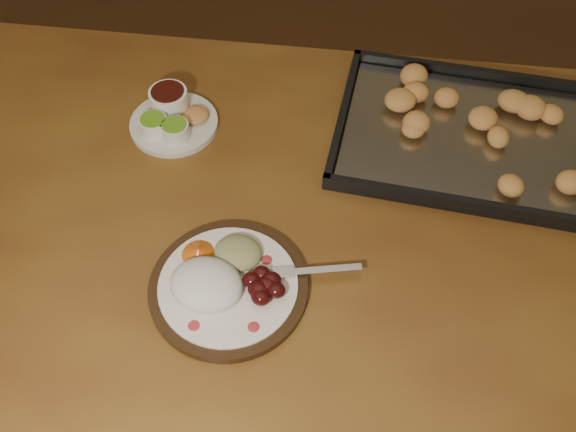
% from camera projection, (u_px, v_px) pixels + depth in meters
% --- Properties ---
extents(ground, '(4.00, 4.00, 0.00)m').
position_uv_depth(ground, '(196.00, 344.00, 1.75)').
color(ground, '#53311C').
rests_on(ground, ground).
extents(dining_table, '(1.65, 1.18, 0.75)m').
position_uv_depth(dining_table, '(285.00, 250.00, 1.15)').
color(dining_table, brown).
rests_on(dining_table, ground).
extents(dinner_plate, '(0.31, 0.24, 0.06)m').
position_uv_depth(dinner_plate, '(225.00, 283.00, 0.98)').
color(dinner_plate, black).
rests_on(dinner_plate, dining_table).
extents(condiment_saucer, '(0.16, 0.16, 0.06)m').
position_uv_depth(condiment_saucer, '(172.00, 117.00, 1.19)').
color(condiment_saucer, silver).
rests_on(condiment_saucer, dining_table).
extents(baking_tray, '(0.51, 0.40, 0.05)m').
position_uv_depth(baking_tray, '(467.00, 134.00, 1.17)').
color(baking_tray, black).
rests_on(baking_tray, dining_table).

